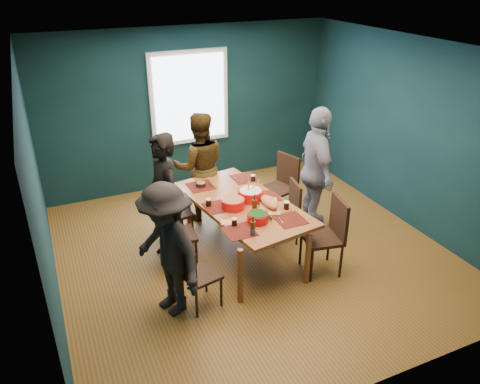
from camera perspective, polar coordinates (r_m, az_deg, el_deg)
The scene contains 26 objects.
room at distance 6.07m, azimuth 0.52°, elevation 4.88°, with size 5.01×5.01×2.71m.
dining_table at distance 6.12m, azimuth 0.28°, elevation -1.84°, with size 1.32×2.17×0.77m.
chair_left_far at distance 6.50m, azimuth -8.66°, elevation -2.07°, with size 0.46×0.46×0.91m.
chair_left_mid at distance 5.99m, azimuth -8.35°, elevation -4.62°, with size 0.45×0.45×0.92m.
chair_left_near at distance 5.29m, azimuth -5.59°, elevation -9.62°, with size 0.45×0.45×0.84m.
chair_right_far at distance 7.18m, azimuth 5.26°, elevation 1.32°, with size 0.55×0.55×0.97m.
chair_right_mid at distance 6.54m, azimuth 5.90°, elevation -1.88°, with size 0.46×0.46×0.88m.
chair_right_near at distance 5.93m, azimuth 10.88°, elevation -4.62°, with size 0.53×0.53×1.00m.
person_far_left at distance 6.01m, azimuth -9.25°, elevation -0.91°, with size 0.64×0.42×1.74m, color black.
person_back at distance 7.01m, azimuth -4.95°, elevation 3.09°, with size 0.81×0.63×1.67m, color black.
person_right at distance 6.69m, azimuth 9.33°, elevation 2.51°, with size 1.09×0.45×1.85m, color silver.
person_near_left at distance 5.13m, azimuth -8.85°, elevation -7.07°, with size 1.02×0.59×1.58m, color black.
bowl_salad at distance 5.91m, azimuth -0.83°, elevation -1.37°, with size 0.30×0.30×0.12m.
bowl_dumpling at distance 6.12m, azimuth 1.30°, elevation -0.30°, with size 0.33×0.33×0.31m.
bowl_herbs at distance 5.61m, azimuth 2.17°, elevation -3.09°, with size 0.26×0.26×0.11m.
cutting_board at distance 5.94m, azimuth 3.60°, elevation -1.36°, with size 0.38×0.60×0.13m.
small_bowl at distance 6.51m, azimuth -4.78°, elevation 0.95°, with size 0.14×0.14×0.06m.
beer_bottle_a at distance 5.33m, azimuth 1.57°, elevation -4.42°, with size 0.07×0.07×0.24m.
beer_bottle_b at distance 5.77m, azimuth 1.79°, elevation -1.72°, with size 0.07×0.07×0.26m.
cola_glass_a at distance 5.53m, azimuth -0.69°, elevation -3.64°, with size 0.07×0.07×0.10m.
cola_glass_b at distance 5.92m, azimuth 5.68°, elevation -1.57°, with size 0.07×0.07×0.10m.
cola_glass_c at distance 6.65m, azimuth 1.59°, elevation 1.75°, with size 0.07×0.07×0.09m.
cola_glass_d at distance 5.97m, azimuth -3.86°, elevation -1.24°, with size 0.07×0.07×0.10m.
napkin_a at distance 6.28m, azimuth 2.64°, elevation -0.28°, with size 0.13×0.13×0.00m, color #E87E61.
napkin_b at distance 5.62m, azimuth -1.67°, elevation -3.70°, with size 0.13×0.13×0.00m, color #E87E61.
napkin_c at distance 5.64m, azimuth 6.38°, elevation -3.74°, with size 0.16×0.16×0.00m, color #E87E61.
Camera 1 is at (-2.35, -4.87, 3.59)m, focal length 35.00 mm.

